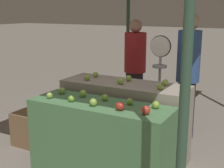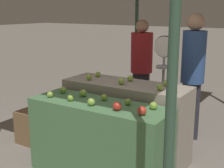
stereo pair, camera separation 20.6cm
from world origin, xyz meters
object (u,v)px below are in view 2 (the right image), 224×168
at_px(person_vendor_at_scale, 193,67).
at_px(wooden_crate_side, 38,126).
at_px(person_customer_left, 142,62).
at_px(produce_scale, 163,66).

bearing_deg(person_vendor_at_scale, wooden_crate_side, 23.23).
bearing_deg(person_customer_left, wooden_crate_side, 48.28).
bearing_deg(wooden_crate_side, person_vendor_at_scale, 36.03).
xyz_separation_m(person_customer_left, wooden_crate_side, (-0.71, -1.82, -0.74)).
xyz_separation_m(person_vendor_at_scale, wooden_crate_side, (-1.79, -1.30, -0.83)).
bearing_deg(person_customer_left, produce_scale, 111.31).
height_order(person_vendor_at_scale, wooden_crate_side, person_vendor_at_scale).
xyz_separation_m(produce_scale, person_vendor_at_scale, (0.30, 0.35, -0.04)).
xyz_separation_m(produce_scale, wooden_crate_side, (-1.49, -0.95, -0.88)).
height_order(person_customer_left, wooden_crate_side, person_customer_left).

